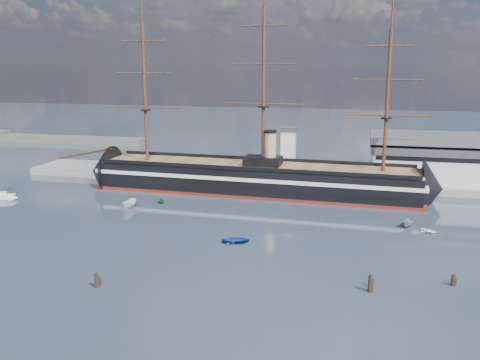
# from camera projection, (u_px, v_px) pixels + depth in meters

# --- Properties ---
(ground) EXTENTS (600.00, 600.00, 0.00)m
(ground) POSITION_uv_depth(u_px,v_px,m) (255.00, 213.00, 128.86)
(ground) COLOR #202B36
(ground) RESTS_ON ground
(quay) EXTENTS (180.00, 18.00, 2.00)m
(quay) POSITION_uv_depth(u_px,v_px,m) (312.00, 183.00, 160.80)
(quay) COLOR slate
(quay) RESTS_ON ground
(quay_tower) EXTENTS (5.00, 5.00, 15.00)m
(quay_tower) POSITION_uv_depth(u_px,v_px,m) (288.00, 151.00, 157.43)
(quay_tower) COLOR silver
(quay_tower) RESTS_ON ground
(shoreline) EXTENTS (120.00, 10.00, 4.00)m
(shoreline) POSITION_uv_depth(u_px,v_px,m) (6.00, 136.00, 250.29)
(shoreline) COLOR #3F4C38
(shoreline) RESTS_ON ground
(warship) EXTENTS (113.20, 19.93, 53.94)m
(warship) POSITION_uv_depth(u_px,v_px,m) (250.00, 178.00, 148.31)
(warship) COLOR black
(warship) RESTS_ON ground
(motorboat_a) EXTENTS (6.84, 2.84, 2.69)m
(motorboat_a) POSITION_uv_depth(u_px,v_px,m) (130.00, 208.00, 132.70)
(motorboat_a) COLOR white
(motorboat_a) RESTS_ON ground
(motorboat_b) EXTENTS (2.14, 3.74, 1.64)m
(motorboat_b) POSITION_uv_depth(u_px,v_px,m) (236.00, 243.00, 107.24)
(motorboat_b) COLOR navy
(motorboat_b) RESTS_ON ground
(motorboat_c) EXTENTS (5.67, 3.90, 2.13)m
(motorboat_c) POSITION_uv_depth(u_px,v_px,m) (408.00, 227.00, 117.58)
(motorboat_c) COLOR gray
(motorboat_c) RESTS_ON ground
(motorboat_d) EXTENTS (5.22, 5.35, 1.91)m
(motorboat_d) POSITION_uv_depth(u_px,v_px,m) (160.00, 203.00, 137.20)
(motorboat_d) COLOR #1A5F3B
(motorboat_d) RESTS_ON ground
(motorboat_e) EXTENTS (2.55, 2.76, 1.26)m
(motorboat_e) POSITION_uv_depth(u_px,v_px,m) (430.00, 233.00, 113.24)
(motorboat_e) COLOR white
(motorboat_e) RESTS_ON ground
(piling_near_left) EXTENTS (0.64, 0.64, 3.15)m
(piling_near_left) POSITION_uv_depth(u_px,v_px,m) (97.00, 287.00, 86.05)
(piling_near_left) COLOR black
(piling_near_left) RESTS_ON ground
(piling_near_right) EXTENTS (0.64, 0.64, 3.60)m
(piling_near_right) POSITION_uv_depth(u_px,v_px,m) (370.00, 292.00, 84.27)
(piling_near_right) COLOR black
(piling_near_right) RESTS_ON ground
(piling_far_right) EXTENTS (0.64, 0.64, 2.64)m
(piling_far_right) POSITION_uv_depth(u_px,v_px,m) (453.00, 286.00, 86.67)
(piling_far_right) COLOR black
(piling_far_right) RESTS_ON ground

